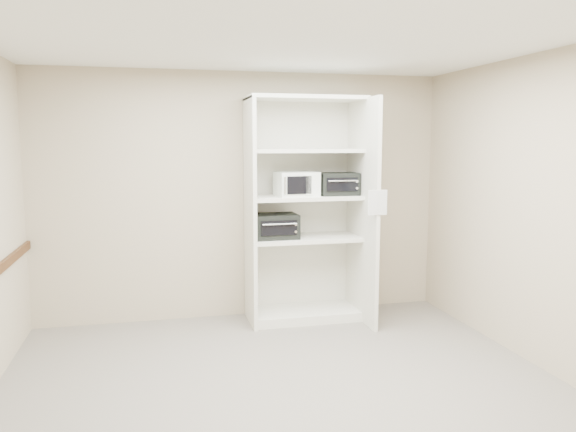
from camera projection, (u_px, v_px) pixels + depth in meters
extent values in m
cube|color=#68655B|center=(285.00, 388.00, 4.45)|extent=(4.50, 4.00, 0.01)
cube|color=white|center=(284.00, 38.00, 4.10)|extent=(4.50, 4.00, 0.01)
cube|color=tan|center=(244.00, 196.00, 6.21)|extent=(4.50, 0.02, 2.70)
cube|color=tan|center=(393.00, 285.00, 2.35)|extent=(4.50, 0.02, 2.70)
cube|color=tan|center=(540.00, 212.00, 4.80)|extent=(0.02, 4.00, 2.70)
cube|color=beige|center=(250.00, 213.00, 5.92)|extent=(0.04, 0.60, 2.40)
cube|color=beige|center=(362.00, 211.00, 6.05)|extent=(0.04, 0.90, 2.40)
cube|color=beige|center=(298.00, 208.00, 6.35)|extent=(1.24, 0.02, 2.40)
cube|color=beige|center=(304.00, 314.00, 6.23)|extent=(1.16, 0.56, 0.10)
cube|color=beige|center=(304.00, 238.00, 6.12)|extent=(1.16, 0.56, 0.04)
cube|color=beige|center=(305.00, 197.00, 6.06)|extent=(1.16, 0.56, 0.04)
cube|color=beige|center=(305.00, 151.00, 5.99)|extent=(1.16, 0.56, 0.04)
cube|color=beige|center=(305.00, 98.00, 5.92)|extent=(1.24, 0.60, 0.04)
cube|color=white|center=(296.00, 184.00, 5.97)|extent=(0.46, 0.36, 0.26)
cube|color=black|center=(337.00, 184.00, 6.09)|extent=(0.42, 0.32, 0.24)
cube|color=black|center=(275.00, 226.00, 6.00)|extent=(0.47, 0.36, 0.26)
cube|color=white|center=(378.00, 203.00, 5.59)|extent=(0.19, 0.01, 0.25)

